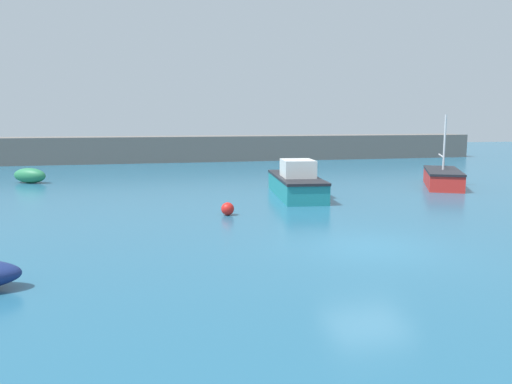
{
  "coord_description": "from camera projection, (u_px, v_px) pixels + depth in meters",
  "views": [
    {
      "loc": [
        -6.6,
        -13.08,
        3.69
      ],
      "look_at": [
        -1.21,
        9.0,
        0.4
      ],
      "focal_mm": 35.0,
      "sensor_mm": 36.0,
      "label": 1
    }
  ],
  "objects": [
    {
      "name": "mooring_buoy_red",
      "position": [
        228.0,
        209.0,
        19.47
      ],
      "size": [
        0.51,
        0.51,
        0.51
      ],
      "primitive_type": "sphere",
      "color": "red",
      "rests_on": "ground_plane"
    },
    {
      "name": "ground_plane",
      "position": [
        368.0,
        250.0,
        14.66
      ],
      "size": [
        120.0,
        120.0,
        0.2
      ],
      "primitive_type": "cube",
      "color": "#235B7A"
    },
    {
      "name": "harbor_breakwater",
      "position": [
        208.0,
        148.0,
        45.69
      ],
      "size": [
        51.63,
        3.8,
        2.24
      ],
      "primitive_type": "cube",
      "color": "#66605B",
      "rests_on": "ground_plane"
    },
    {
      "name": "motorboat_grey_hull",
      "position": [
        296.0,
        183.0,
        24.29
      ],
      "size": [
        2.73,
        6.43,
        1.82
      ],
      "rotation": [
        0.0,
        0.0,
        1.44
      ],
      "color": "teal",
      "rests_on": "ground_plane"
    },
    {
      "name": "fishing_dinghy_green",
      "position": [
        30.0,
        176.0,
        29.39
      ],
      "size": [
        2.32,
        1.91,
        0.89
      ],
      "rotation": [
        0.0,
        0.0,
        2.59
      ],
      "color": "#287A4C",
      "rests_on": "ground_plane"
    },
    {
      "name": "sailboat_twin_hulled",
      "position": [
        443.0,
        178.0,
        27.8
      ],
      "size": [
        4.04,
        5.42,
        3.98
      ],
      "rotation": [
        0.0,
        0.0,
        4.21
      ],
      "color": "red",
      "rests_on": "ground_plane"
    }
  ]
}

